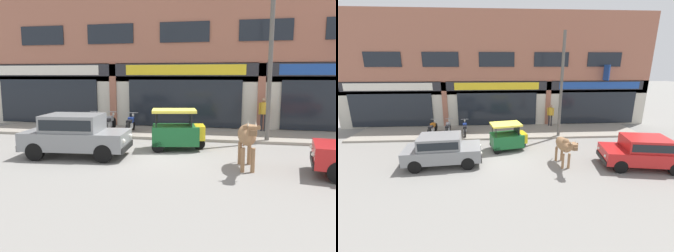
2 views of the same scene
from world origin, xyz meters
TOP-DOWN VIEW (x-y plane):
  - ground_plane at (0.00, 0.00)m, footprint 90.00×90.00m
  - sidewalk at (0.00, 3.76)m, footprint 19.00×3.12m
  - shop_building at (0.00, 5.58)m, footprint 23.00×1.40m
  - cow at (2.92, -1.59)m, footprint 0.62×2.15m
  - car_0 at (-2.78, -1.14)m, footprint 3.71×1.89m
  - car_1 at (6.51, -2.00)m, footprint 3.78×2.16m
  - auto_rickshaw at (0.46, 0.59)m, footprint 2.11×1.47m
  - motorcycle_0 at (-4.36, 3.34)m, footprint 0.52×1.81m
  - motorcycle_1 at (-3.35, 3.41)m, footprint 0.52×1.81m
  - motorcycle_2 at (-2.21, 3.20)m, footprint 0.52×1.81m
  - pedestrian at (3.93, 4.80)m, footprint 0.46×0.32m
  - utility_pole at (3.89, 2.50)m, footprint 0.18×0.18m

SIDE VIEW (x-z plane):
  - ground_plane at x=0.00m, z-range 0.00..0.00m
  - sidewalk at x=0.00m, z-range 0.00..0.12m
  - motorcycle_0 at x=-4.36m, z-range 0.07..0.95m
  - motorcycle_1 at x=-3.35m, z-range 0.07..0.95m
  - motorcycle_2 at x=-2.21m, z-range 0.07..0.95m
  - auto_rickshaw at x=0.46m, z-range -0.10..1.42m
  - car_0 at x=-2.78m, z-range 0.08..1.54m
  - car_1 at x=6.51m, z-range 0.08..1.54m
  - cow at x=2.92m, z-range 0.20..1.81m
  - pedestrian at x=3.93m, z-range 0.31..1.91m
  - utility_pole at x=3.89m, z-range 0.12..6.52m
  - shop_building at x=0.00m, z-range -0.22..7.96m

